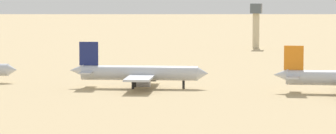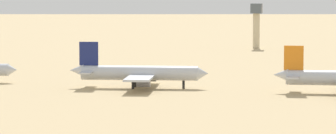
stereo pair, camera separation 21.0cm
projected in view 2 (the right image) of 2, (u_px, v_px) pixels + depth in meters
The scene contains 3 objects.
ground at pixel (156, 84), 264.12m from camera, with size 4000.00×4000.00×0.00m, color tan.
parked_jet_navy_4 at pixel (138, 73), 251.85m from camera, with size 39.46×33.43×13.03m.
control_tower at pixel (256, 21), 421.08m from camera, with size 5.20×5.20×21.15m.
Camera 2 is at (57.02, -256.46, 27.80)m, focal length 95.78 mm.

